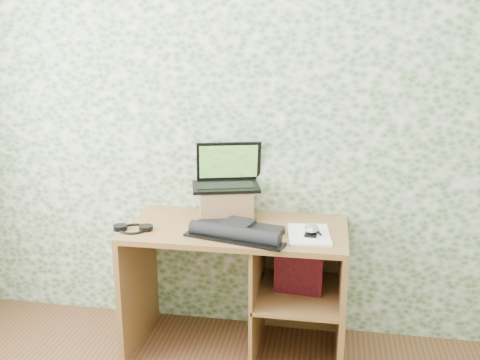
% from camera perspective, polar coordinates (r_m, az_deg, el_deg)
% --- Properties ---
extents(wall_back, '(3.50, 0.00, 3.50)m').
position_cam_1_polar(wall_back, '(3.10, 0.63, 6.55)').
color(wall_back, silver).
rests_on(wall_back, ground).
extents(desk, '(1.20, 0.60, 0.75)m').
position_cam_1_polar(desk, '(3.06, 1.21, -9.66)').
color(desk, brown).
rests_on(desk, floor).
extents(riser, '(0.35, 0.32, 0.18)m').
position_cam_1_polar(riser, '(3.06, -1.55, -2.45)').
color(riser, '#A36E49').
rests_on(riser, desk).
extents(laptop, '(0.43, 0.36, 0.25)m').
position_cam_1_polar(laptop, '(3.06, -1.42, 0.40)').
color(laptop, black).
rests_on(laptop, riser).
extents(keyboard, '(0.55, 0.39, 0.08)m').
position_cam_1_polar(keyboard, '(2.81, -0.39, -5.44)').
color(keyboard, black).
rests_on(keyboard, desk).
extents(headphones, '(0.21, 0.17, 0.03)m').
position_cam_1_polar(headphones, '(2.94, -11.32, -5.08)').
color(headphones, black).
rests_on(headphones, desk).
extents(notepad, '(0.25, 0.33, 0.01)m').
position_cam_1_polar(notepad, '(2.83, 7.37, -5.82)').
color(notepad, white).
rests_on(notepad, desk).
extents(mouse, '(0.08, 0.12, 0.04)m').
position_cam_1_polar(mouse, '(2.81, 7.63, -5.36)').
color(mouse, '#B2B2B4').
rests_on(mouse, notepad).
extents(pen, '(0.04, 0.13, 0.01)m').
position_cam_1_polar(pen, '(2.86, 8.34, -5.40)').
color(pen, black).
rests_on(pen, notepad).
extents(red_box, '(0.27, 0.10, 0.31)m').
position_cam_1_polar(red_box, '(2.98, 6.31, -9.05)').
color(red_box, maroon).
rests_on(red_box, desk).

